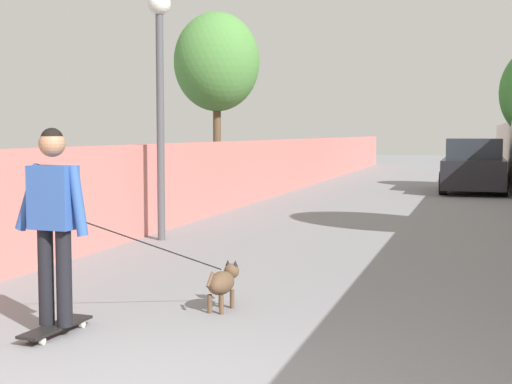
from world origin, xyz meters
The scene contains 8 objects.
ground_plane centered at (14.00, 0.00, 0.00)m, with size 80.00×80.00×0.00m, color gray.
wall_left centered at (12.00, 3.20, 0.75)m, with size 48.00×0.30×1.51m, color #CC726B.
tree_left_far centered at (13.00, 3.85, 3.36)m, with size 2.04×2.04×4.56m.
lamp_post centered at (6.97, 2.65, 2.70)m, with size 0.36×0.36×3.88m.
skateboard centered at (1.59, 1.23, 0.07)m, with size 0.81×0.26×0.08m.
person_skateboarder centered at (1.59, 1.23, 1.06)m, with size 0.25×0.71×1.66m.
dog centered at (2.83, 0.19, 0.27)m, with size 1.55×1.18×1.06m.
car_near centered at (18.34, -2.05, 0.71)m, with size 3.89×1.80×1.54m.
Camera 1 is at (-3.81, -2.13, 1.70)m, focal length 52.09 mm.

